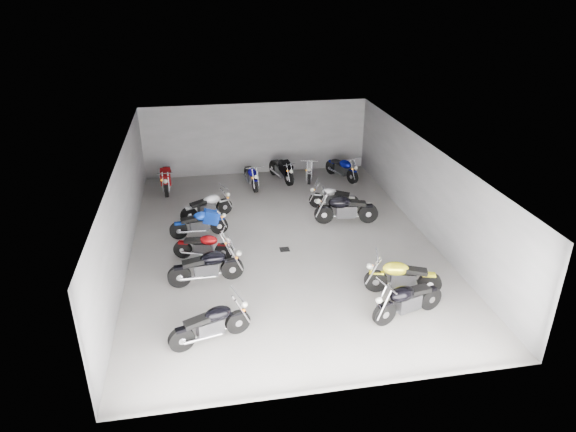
% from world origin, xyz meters
% --- Properties ---
extents(ground, '(14.00, 14.00, 0.00)m').
position_xyz_m(ground, '(0.00, 0.00, 0.00)').
color(ground, gray).
rests_on(ground, ground).
extents(wall_back, '(10.00, 0.10, 3.20)m').
position_xyz_m(wall_back, '(0.00, 7.00, 1.60)').
color(wall_back, gray).
rests_on(wall_back, ground).
extents(wall_left, '(0.10, 14.00, 3.20)m').
position_xyz_m(wall_left, '(-5.00, 0.00, 1.60)').
color(wall_left, gray).
rests_on(wall_left, ground).
extents(wall_right, '(0.10, 14.00, 3.20)m').
position_xyz_m(wall_right, '(5.00, 0.00, 1.60)').
color(wall_right, gray).
rests_on(wall_right, ground).
extents(ceiling, '(10.00, 14.00, 0.04)m').
position_xyz_m(ceiling, '(0.00, 0.00, 3.22)').
color(ceiling, black).
rests_on(ceiling, wall_back).
extents(drain_grate, '(0.32, 0.32, 0.01)m').
position_xyz_m(drain_grate, '(0.00, -0.50, 0.01)').
color(drain_grate, black).
rests_on(drain_grate, ground).
extents(motorcycle_left_a, '(2.05, 0.79, 0.93)m').
position_xyz_m(motorcycle_left_a, '(-2.56, -4.80, 0.51)').
color(motorcycle_left_a, black).
rests_on(motorcycle_left_a, ground).
extents(motorcycle_left_c, '(2.24, 0.51, 0.98)m').
position_xyz_m(motorcycle_left_c, '(-2.58, -2.08, 0.54)').
color(motorcycle_left_c, black).
rests_on(motorcycle_left_c, ground).
extents(motorcycle_left_d, '(1.89, 0.66, 0.85)m').
position_xyz_m(motorcycle_left_d, '(-2.63, -0.65, 0.46)').
color(motorcycle_left_d, black).
rests_on(motorcycle_left_d, ground).
extents(motorcycle_left_e, '(2.02, 0.45, 0.89)m').
position_xyz_m(motorcycle_left_e, '(-2.73, 0.99, 0.48)').
color(motorcycle_left_e, black).
rests_on(motorcycle_left_e, ground).
extents(motorcycle_left_f, '(1.95, 0.89, 0.90)m').
position_xyz_m(motorcycle_left_f, '(-2.41, 2.39, 0.49)').
color(motorcycle_left_f, black).
rests_on(motorcycle_left_f, ground).
extents(motorcycle_right_a, '(2.14, 0.78, 0.97)m').
position_xyz_m(motorcycle_right_a, '(2.56, -4.70, 0.53)').
color(motorcycle_right_a, black).
rests_on(motorcycle_right_a, ground).
extents(motorcycle_right_b, '(2.14, 0.71, 0.96)m').
position_xyz_m(motorcycle_right_b, '(2.86, -3.57, 0.52)').
color(motorcycle_right_b, black).
rests_on(motorcycle_right_b, ground).
extents(motorcycle_right_e, '(2.34, 0.55, 1.03)m').
position_xyz_m(motorcycle_right_e, '(2.53, 1.12, 0.56)').
color(motorcycle_right_e, black).
rests_on(motorcycle_right_e, ground).
extents(motorcycle_right_f, '(1.86, 0.85, 0.86)m').
position_xyz_m(motorcycle_right_f, '(2.42, 2.41, 0.47)').
color(motorcycle_right_f, black).
rests_on(motorcycle_right_f, ground).
extents(motorcycle_back_a, '(0.45, 2.29, 1.01)m').
position_xyz_m(motorcycle_back_a, '(-4.00, 5.51, 0.55)').
color(motorcycle_back_a, black).
rests_on(motorcycle_back_a, ground).
extents(motorcycle_back_c, '(0.48, 2.01, 0.89)m').
position_xyz_m(motorcycle_back_c, '(-0.46, 5.28, 0.48)').
color(motorcycle_back_c, black).
rests_on(motorcycle_back_c, ground).
extents(motorcycle_back_d, '(0.79, 2.08, 0.94)m').
position_xyz_m(motorcycle_back_d, '(0.94, 5.79, 0.51)').
color(motorcycle_back_d, black).
rests_on(motorcycle_back_d, ground).
extents(motorcycle_back_e, '(0.65, 1.91, 0.86)m').
position_xyz_m(motorcycle_back_e, '(2.23, 5.75, 0.47)').
color(motorcycle_back_e, black).
rests_on(motorcycle_back_e, ground).
extents(motorcycle_back_f, '(1.01, 1.95, 0.92)m').
position_xyz_m(motorcycle_back_f, '(3.63, 5.50, 0.50)').
color(motorcycle_back_f, black).
rests_on(motorcycle_back_f, ground).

